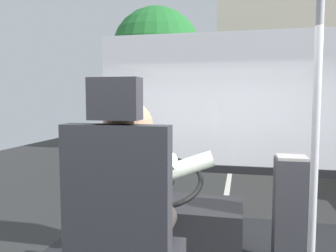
% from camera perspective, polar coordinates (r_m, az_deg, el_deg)
% --- Properties ---
extents(ground, '(18.00, 44.00, 0.06)m').
position_cam_1_polar(ground, '(10.95, 10.79, -6.35)').
color(ground, '#2D2D2D').
extents(driver_seat, '(0.48, 0.48, 1.36)m').
position_cam_1_polar(driver_seat, '(1.68, -7.34, -19.11)').
color(driver_seat, black).
rests_on(driver_seat, bus_floor).
extents(bus_driver, '(0.79, 0.55, 0.76)m').
position_cam_1_polar(bus_driver, '(1.72, -6.08, -11.74)').
color(bus_driver, '#332D28').
rests_on(bus_driver, driver_seat).
extents(steering_console, '(1.10, 0.99, 0.82)m').
position_cam_1_polar(steering_console, '(2.90, 1.19, -16.24)').
color(steering_console, black).
rests_on(steering_console, bus_floor).
extents(handrail_pole, '(0.04, 0.04, 1.95)m').
position_cam_1_polar(handrail_pole, '(2.10, 23.78, -3.70)').
color(handrail_pole, '#B7B7BC').
rests_on(handrail_pole, bus_floor).
extents(fare_box, '(0.23, 0.23, 0.85)m').
position_cam_1_polar(fare_box, '(2.69, 20.09, -13.80)').
color(fare_box, '#333338').
rests_on(fare_box, bus_floor).
extents(windshield_panel, '(2.50, 0.08, 1.48)m').
position_cam_1_polar(windshield_panel, '(3.57, 7.80, 1.26)').
color(windshield_panel, silver).
extents(street_tree, '(3.40, 3.40, 5.52)m').
position_cam_1_polar(street_tree, '(13.14, -1.99, 12.39)').
color(street_tree, '#4C3828').
rests_on(street_tree, ground).
extents(parked_car_blue, '(1.80, 4.04, 1.39)m').
position_cam_1_polar(parked_car_blue, '(19.10, 24.94, 0.31)').
color(parked_car_blue, navy).
rests_on(parked_car_blue, ground).
extents(parked_car_charcoal, '(2.02, 4.03, 1.45)m').
position_cam_1_polar(parked_car_charcoal, '(24.13, 21.11, 1.39)').
color(parked_car_charcoal, '#474C51').
rests_on(parked_car_charcoal, ground).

